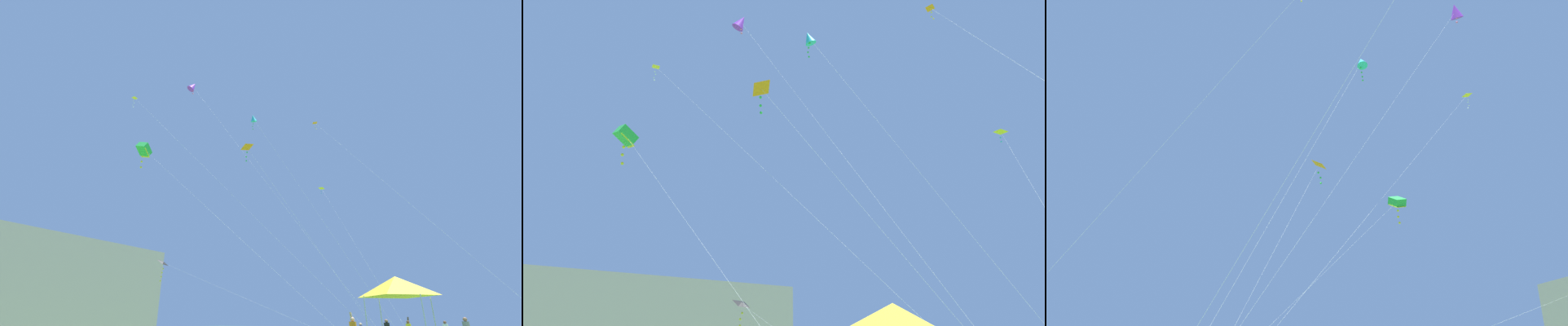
{
  "view_description": "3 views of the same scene",
  "coord_description": "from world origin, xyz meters",
  "views": [
    {
      "loc": [
        -25.66,
        -0.22,
        1.53
      ],
      "look_at": [
        0.44,
        16.8,
        15.8
      ],
      "focal_mm": 24.0,
      "sensor_mm": 36.0,
      "label": 1
    },
    {
      "loc": [
        -11.5,
        -4.02,
        2.32
      ],
      "look_at": [
        -2.28,
        15.36,
        11.67
      ],
      "focal_mm": 35.0,
      "sensor_mm": 36.0,
      "label": 2
    },
    {
      "loc": [
        26.9,
        9.28,
        2.91
      ],
      "look_at": [
        -2.77,
        14.91,
        15.49
      ],
      "focal_mm": 35.0,
      "sensor_mm": 36.0,
      "label": 3
    }
  ],
  "objects": [
    {
      "name": "kite_green_box_3",
      "position": [
        -8.55,
        23.08,
        15.18
      ],
      "size": [
        5.51,
        16.53,
        15.87
      ],
      "color": "silver",
      "rests_on": "ground"
    },
    {
      "name": "kite_yellow_delta_7",
      "position": [
        -6.12,
        28.36,
        23.35
      ],
      "size": [
        11.12,
        21.18,
        24.29
      ],
      "color": "silver",
      "rests_on": "ground"
    },
    {
      "name": "kite_purple_diamond_6",
      "position": [
        -0.99,
        25.78,
        27.8
      ],
      "size": [
        5.39,
        19.05,
        28.61
      ],
      "color": "silver",
      "rests_on": "ground"
    },
    {
      "name": "kite_orange_delta_2",
      "position": [
        5.56,
        12.35,
        20.91
      ],
      "size": [
        5.55,
        16.57,
        21.95
      ],
      "color": "silver",
      "rests_on": "ground"
    },
    {
      "name": "kite_orange_delta_0",
      "position": [
        -3.25,
        15.8,
        15.53
      ],
      "size": [
        8.09,
        8.26,
        16.02
      ],
      "color": "silver",
      "rests_on": "ground"
    },
    {
      "name": "kite_cyan_diamond_1",
      "position": [
        0.56,
        17.79,
        21.29
      ],
      "size": [
        6.41,
        11.2,
        21.84
      ],
      "color": "silver",
      "rests_on": "ground"
    }
  ]
}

